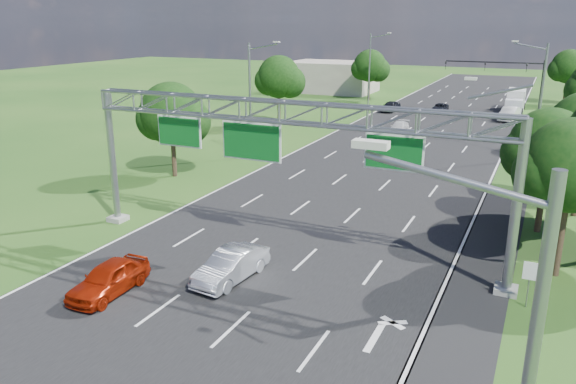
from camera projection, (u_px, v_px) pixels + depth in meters
The scene contains 21 objects.
ground at pixel (375, 172), 45.72m from camera, with size 220.00×220.00×0.00m, color #1C4514.
road at pixel (375, 172), 45.72m from camera, with size 18.00×180.00×0.02m, color black.
road_flare at pixel (481, 271), 27.74m from camera, with size 3.00×30.00×0.02m, color black.
sign_gantry at pixel (284, 124), 27.97m from camera, with size 23.50×1.00×9.56m.
regulatory_sign at pixel (530, 275), 23.79m from camera, with size 0.60×0.08×2.10m.
traffic_signal at pixel (513, 74), 71.46m from camera, with size 12.21×0.24×7.00m.
streetlight_l_near at pixel (252, 95), 48.65m from camera, with size 2.97×0.22×10.16m.
streetlight_l_far at pixel (371, 66), 78.94m from camera, with size 2.97×0.22×10.16m.
streetlight_r_mid at pixel (539, 96), 48.16m from camera, with size 2.97×0.22×10.16m.
tree_verge_la at pixel (172, 116), 43.06m from camera, with size 5.76×4.80×7.40m.
tree_verge_lb at pixel (280, 79), 63.58m from camera, with size 5.76×4.80×8.06m.
tree_verge_lc at pixel (370, 67), 84.13m from camera, with size 5.76×4.80×7.62m.
tree_verge_re at pixel (569, 68), 80.07m from camera, with size 5.76×4.80×7.84m.
building_left at pixel (332, 77), 95.43m from camera, with size 14.00×10.00×5.00m, color gray.
red_coupe at pixel (109, 278), 25.23m from camera, with size 1.74×4.32×1.47m, color #961C06.
silver_sedan at pixel (231, 265), 26.56m from camera, with size 1.56×4.48×1.48m, color #AEB3BA.
car_queue_a at pixel (399, 128), 61.07m from camera, with size 1.69×4.14×1.20m, color silver.
car_queue_b at pixel (440, 108), 75.05m from camera, with size 1.83×3.96×1.10m, color black.
car_queue_c at pixel (391, 106), 75.13m from camera, with size 1.67×4.14×1.41m, color black.
car_queue_d at pixel (509, 114), 68.57m from camera, with size 1.72×4.95×1.63m, color silver.
box_truck at pixel (515, 101), 75.03m from camera, with size 2.32×7.60×2.87m.
Camera 1 is at (12.27, -13.02, 11.91)m, focal length 35.00 mm.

